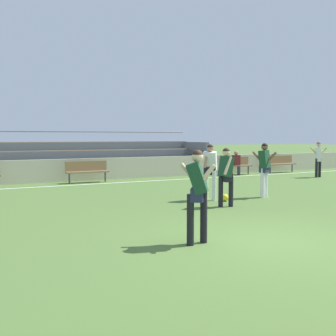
{
  "coord_description": "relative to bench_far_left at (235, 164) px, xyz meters",
  "views": [
    {
      "loc": [
        -5.32,
        -6.01,
        1.93
      ],
      "look_at": [
        1.36,
        6.28,
        0.91
      ],
      "focal_mm": 46.19,
      "sensor_mm": 36.0,
      "label": 1
    }
  ],
  "objects": [
    {
      "name": "soccer_ball",
      "position": [
        -5.79,
        -7.09,
        -0.44
      ],
      "size": [
        0.22,
        0.22,
        0.22
      ],
      "primitive_type": "sphere",
      "color": "yellow",
      "rests_on": "ground"
    },
    {
      "name": "player_white_deep_cover",
      "position": [
        -6.04,
        -6.65,
        0.47
      ],
      "size": [
        0.71,
        0.51,
        1.7
      ],
      "color": "white",
      "rests_on": "ground"
    },
    {
      "name": "player_dark_trailing_run",
      "position": [
        -6.36,
        -7.91,
        0.41
      ],
      "size": [
        0.42,
        0.45,
        1.62
      ],
      "color": "black",
      "rests_on": "ground"
    },
    {
      "name": "bench_far_right",
      "position": [
        -7.76,
        0.0,
        0.0
      ],
      "size": [
        1.8,
        0.4,
        0.9
      ],
      "color": "olive",
      "rests_on": "ground"
    },
    {
      "name": "spectator_seated",
      "position": [
        0.0,
        -0.12,
        0.16
      ],
      "size": [
        0.36,
        0.42,
        1.21
      ],
      "color": "#2D2D38",
      "rests_on": "ground"
    },
    {
      "name": "bench_far_left",
      "position": [
        0.0,
        0.0,
        0.0
      ],
      "size": [
        1.8,
        0.4,
        0.9
      ],
      "color": "olive",
      "rests_on": "ground"
    },
    {
      "name": "field_line_sideline",
      "position": [
        -8.09,
        -0.7,
        -0.54
      ],
      "size": [
        44.0,
        0.12,
        0.01
      ],
      "primitive_type": "cube",
      "color": "white",
      "rests_on": "ground"
    },
    {
      "name": "ground_plane",
      "position": [
        -8.09,
        -11.52,
        -0.55
      ],
      "size": [
        160.0,
        160.0,
        0.0
      ],
      "primitive_type": "plane",
      "color": "#4C6B30"
    },
    {
      "name": "sideline_wall",
      "position": [
        -8.09,
        0.82,
        -0.06
      ],
      "size": [
        48.0,
        0.16,
        0.97
      ],
      "primitive_type": "cube",
      "color": "beige",
      "rests_on": "ground"
    },
    {
      "name": "player_dark_pressing_high",
      "position": [
        -4.21,
        -7.0,
        0.49
      ],
      "size": [
        0.52,
        0.68,
        1.72
      ],
      "color": "white",
      "rests_on": "ground"
    },
    {
      "name": "player_white_challenging",
      "position": [
        2.63,
        -2.98,
        0.46
      ],
      "size": [
        0.49,
        0.71,
        1.68
      ],
      "color": "black",
      "rests_on": "ground"
    },
    {
      "name": "bench_centre_sideline",
      "position": [
        3.04,
        0.0,
        0.0
      ],
      "size": [
        1.8,
        0.4,
        0.9
      ],
      "color": "olive",
      "rests_on": "ground"
    },
    {
      "name": "player_dark_wide_right",
      "position": [
        -9.29,
        -11.05,
        0.47
      ],
      "size": [
        0.54,
        0.69,
        1.7
      ],
      "color": "black",
      "rests_on": "ground"
    }
  ]
}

